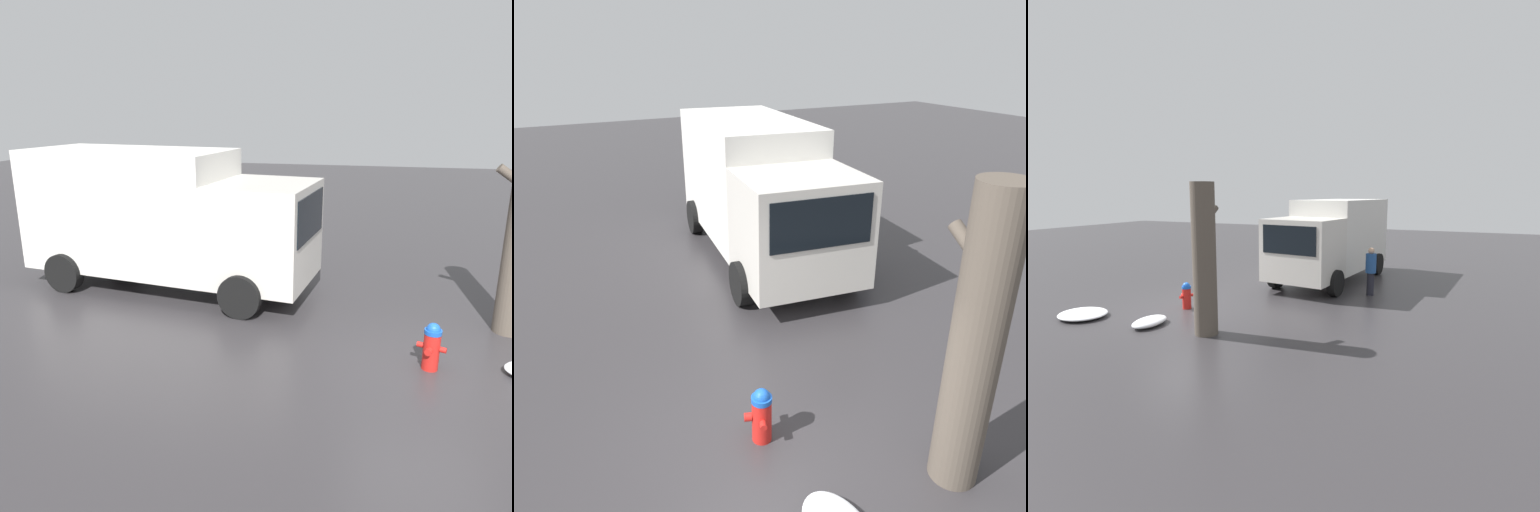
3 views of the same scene
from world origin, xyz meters
The scene contains 5 objects.
ground_plane centered at (0.00, 0.00, 0.00)m, with size 60.00×60.00×0.00m, color #333033.
fire_hydrant centered at (0.00, 0.00, 0.41)m, with size 0.46×0.37×0.80m.
tree_trunk centered at (-1.59, -1.82, 1.87)m, with size 0.88×0.58×3.70m.
delivery_truck centered at (5.74, -2.78, 1.71)m, with size 6.86×3.28×3.18m.
pedestrian centered at (3.87, -4.69, 0.89)m, with size 0.36×0.36×1.63m.
Camera 2 is at (-4.63, 2.27, 4.89)m, focal length 35.00 mm.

